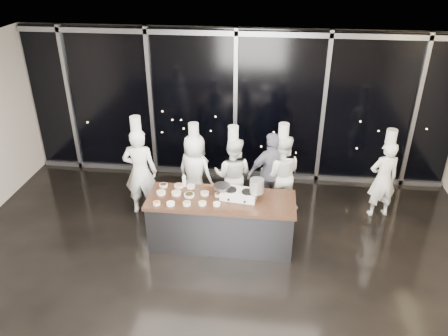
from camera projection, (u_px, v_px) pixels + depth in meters
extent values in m
plane|color=black|center=(214.00, 278.00, 6.84)|extent=(9.00, 9.00, 0.00)
cube|color=beige|center=(236.00, 106.00, 9.17)|extent=(9.00, 0.02, 3.20)
cube|color=beige|center=(212.00, 78.00, 5.35)|extent=(9.00, 7.00, 0.02)
cube|color=black|center=(236.00, 107.00, 9.12)|extent=(8.90, 0.04, 3.18)
cube|color=gray|center=(236.00, 33.00, 8.38)|extent=(8.90, 0.08, 0.10)
cube|color=gray|center=(235.00, 173.00, 9.80)|extent=(8.90, 0.08, 0.10)
cube|color=gray|center=(70.00, 101.00, 9.44)|extent=(0.08, 0.08, 3.20)
cube|color=gray|center=(151.00, 104.00, 9.26)|extent=(0.08, 0.08, 3.20)
cube|color=gray|center=(235.00, 107.00, 9.08)|extent=(0.08, 0.08, 3.20)
cube|color=gray|center=(323.00, 111.00, 8.89)|extent=(0.08, 0.08, 3.20)
cube|color=gray|center=(415.00, 114.00, 8.71)|extent=(0.08, 0.08, 3.20)
cube|color=#3C3C41|center=(221.00, 223.00, 7.44)|extent=(2.40, 0.80, 0.84)
cube|color=#44271C|center=(221.00, 200.00, 7.23)|extent=(2.46, 0.86, 0.06)
cube|color=silver|center=(239.00, 194.00, 7.22)|extent=(0.63, 0.43, 0.12)
cylinder|color=black|center=(231.00, 190.00, 7.22)|extent=(0.22, 0.22, 0.02)
cylinder|color=black|center=(248.00, 192.00, 7.16)|extent=(0.22, 0.22, 0.02)
cylinder|color=black|center=(228.00, 200.00, 7.09)|extent=(0.04, 0.02, 0.04)
cylinder|color=black|center=(245.00, 202.00, 7.04)|extent=(0.04, 0.02, 0.04)
cylinder|color=slate|center=(222.00, 186.00, 7.25)|extent=(0.32, 0.32, 0.05)
cube|color=#4C2B14|center=(208.00, 184.00, 7.30)|extent=(0.21, 0.06, 0.02)
cylinder|color=silver|center=(257.00, 186.00, 7.08)|extent=(0.26, 0.26, 0.23)
cylinder|color=white|center=(157.00, 203.00, 7.05)|extent=(0.12, 0.12, 0.04)
cylinder|color=#D06322|center=(157.00, 202.00, 7.04)|extent=(0.10, 0.10, 0.01)
cylinder|color=white|center=(161.00, 193.00, 7.34)|extent=(0.15, 0.15, 0.04)
cylinder|color=#B5BA83|center=(161.00, 192.00, 7.34)|extent=(0.13, 0.13, 0.01)
cylinder|color=white|center=(164.00, 185.00, 7.57)|extent=(0.14, 0.14, 0.04)
cylinder|color=black|center=(163.00, 184.00, 7.56)|extent=(0.12, 0.12, 0.01)
cylinder|color=white|center=(171.00, 204.00, 7.04)|extent=(0.14, 0.14, 0.04)
cylinder|color=white|center=(171.00, 203.00, 7.03)|extent=(0.11, 0.11, 0.01)
cylinder|color=white|center=(176.00, 193.00, 7.33)|extent=(0.16, 0.16, 0.04)
cylinder|color=tan|center=(176.00, 192.00, 7.32)|extent=(0.13, 0.13, 0.01)
cylinder|color=white|center=(179.00, 186.00, 7.54)|extent=(0.16, 0.16, 0.04)
cylinder|color=#AC7156|center=(179.00, 185.00, 7.53)|extent=(0.13, 0.13, 0.01)
cylinder|color=white|center=(187.00, 203.00, 7.05)|extent=(0.13, 0.13, 0.04)
cylinder|color=tan|center=(187.00, 203.00, 7.04)|extent=(0.11, 0.11, 0.01)
cylinder|color=white|center=(189.00, 195.00, 7.27)|extent=(0.17, 0.17, 0.04)
cylinder|color=black|center=(189.00, 194.00, 7.27)|extent=(0.14, 0.14, 0.01)
cylinder|color=white|center=(191.00, 187.00, 7.52)|extent=(0.14, 0.14, 0.04)
cylinder|color=beige|center=(191.00, 186.00, 7.51)|extent=(0.12, 0.12, 0.01)
cylinder|color=white|center=(202.00, 203.00, 7.05)|extent=(0.13, 0.13, 0.04)
cylinder|color=#D0BE53|center=(202.00, 202.00, 7.04)|extent=(0.10, 0.10, 0.01)
cylinder|color=white|center=(205.00, 193.00, 7.32)|extent=(0.14, 0.14, 0.04)
cylinder|color=tan|center=(205.00, 192.00, 7.32)|extent=(0.12, 0.12, 0.01)
cylinder|color=white|center=(217.00, 204.00, 7.03)|extent=(0.12, 0.12, 0.04)
cylinder|color=#F7E7C4|center=(217.00, 203.00, 7.02)|extent=(0.10, 0.10, 0.01)
cylinder|color=white|center=(218.00, 195.00, 7.29)|extent=(0.12, 0.12, 0.04)
cylinder|color=olive|center=(218.00, 194.00, 7.28)|extent=(0.10, 0.10, 0.01)
cylinder|color=silver|center=(184.00, 181.00, 7.54)|extent=(0.07, 0.07, 0.19)
cone|color=silver|center=(184.00, 175.00, 7.48)|extent=(0.06, 0.06, 0.06)
imported|color=white|center=(140.00, 172.00, 8.12)|extent=(0.65, 0.44, 1.73)
cylinder|color=white|center=(135.00, 124.00, 7.67)|extent=(0.20, 0.20, 0.26)
imported|color=white|center=(195.00, 172.00, 8.32)|extent=(0.88, 0.76, 1.53)
cylinder|color=white|center=(194.00, 130.00, 7.92)|extent=(0.25, 0.25, 0.26)
imported|color=white|center=(233.00, 175.00, 8.21)|extent=(0.81, 0.67, 1.53)
cylinder|color=white|center=(233.00, 133.00, 7.81)|extent=(0.21, 0.21, 0.26)
imported|color=#15153A|center=(272.00, 173.00, 8.18)|extent=(1.03, 0.71, 1.63)
imported|color=white|center=(281.00, 174.00, 8.21)|extent=(0.78, 0.62, 1.57)
cylinder|color=white|center=(284.00, 130.00, 7.80)|extent=(0.20, 0.20, 0.26)
imported|color=white|center=(383.00, 179.00, 8.07)|extent=(0.63, 0.50, 1.53)
cylinder|color=white|center=(391.00, 136.00, 7.67)|extent=(0.23, 0.23, 0.26)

